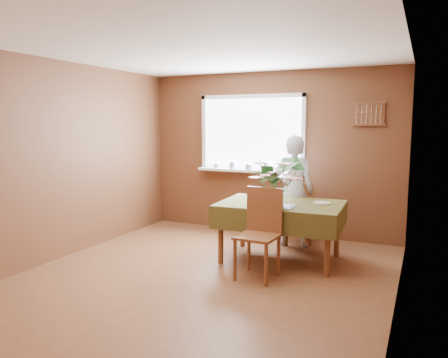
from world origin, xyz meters
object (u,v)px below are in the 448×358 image
at_px(dining_table, 281,210).
at_px(flower_bouquet, 279,177).
at_px(seated_woman, 293,191).
at_px(chair_near, 260,229).
at_px(chair_far, 299,210).

xyz_separation_m(dining_table, flower_bouquet, (0.05, -0.25, 0.44)).
height_order(dining_table, seated_woman, seated_woman).
relative_size(dining_table, chair_near, 1.56).
relative_size(dining_table, flower_bouquet, 2.49).
bearing_deg(flower_bouquet, seated_woman, 95.07).
relative_size(dining_table, chair_far, 1.73).
relative_size(chair_far, seated_woman, 0.58).
height_order(dining_table, chair_far, chair_far).
distance_m(dining_table, flower_bouquet, 0.51).
distance_m(chair_near, seated_woman, 1.36).
bearing_deg(seated_woman, dining_table, 88.40).
xyz_separation_m(dining_table, chair_near, (-0.03, -0.65, -0.10)).
bearing_deg(flower_bouquet, chair_near, -101.19).
xyz_separation_m(dining_table, chair_far, (0.02, 0.79, -0.15)).
height_order(chair_far, flower_bouquet, flower_bouquet).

